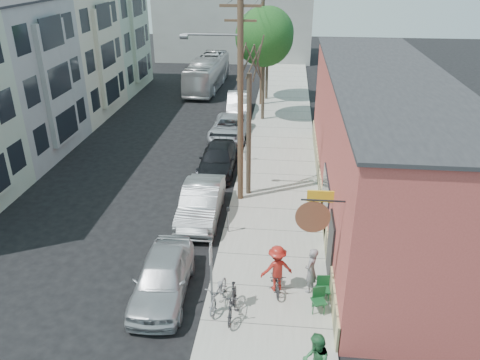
# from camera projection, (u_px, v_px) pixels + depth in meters

# --- Properties ---
(ground) EXTENTS (120.00, 120.00, 0.00)m
(ground) POSITION_uv_depth(u_px,v_px,m) (170.00, 253.00, 19.62)
(ground) COLOR black
(sidewalk) EXTENTS (4.50, 58.00, 0.15)m
(sidewalk) POSITION_uv_depth(u_px,v_px,m) (279.00, 155.00, 29.07)
(sidewalk) COLOR #A5A599
(sidewalk) RESTS_ON ground
(cafe_building) EXTENTS (6.60, 20.20, 6.61)m
(cafe_building) POSITION_uv_depth(u_px,v_px,m) (379.00, 144.00, 21.85)
(cafe_building) COLOR #AF4741
(cafe_building) RESTS_ON ground
(apartment_row) EXTENTS (6.30, 32.00, 9.00)m
(apartment_row) POSITION_uv_depth(u_px,v_px,m) (42.00, 68.00, 31.33)
(apartment_row) COLOR #AAB99C
(apartment_row) RESTS_ON ground
(end_cap_building) EXTENTS (18.00, 8.00, 12.00)m
(end_cap_building) POSITION_uv_depth(u_px,v_px,m) (235.00, 6.00, 54.90)
(end_cap_building) COLOR #989894
(end_cap_building) RESTS_ON ground
(sign_post) EXTENTS (0.07, 0.45, 2.80)m
(sign_post) POSITION_uv_depth(u_px,v_px,m) (211.00, 272.00, 15.43)
(sign_post) COLOR slate
(sign_post) RESTS_ON sidewalk
(parking_meter_near) EXTENTS (0.14, 0.14, 1.24)m
(parking_meter_near) POSITION_uv_depth(u_px,v_px,m) (228.00, 215.00, 20.48)
(parking_meter_near) COLOR slate
(parking_meter_near) RESTS_ON sidewalk
(parking_meter_far) EXTENTS (0.14, 0.14, 1.24)m
(parking_meter_far) POSITION_uv_depth(u_px,v_px,m) (245.00, 148.00, 27.76)
(parking_meter_far) COLOR slate
(parking_meter_far) RESTS_ON sidewalk
(utility_pole_near) EXTENTS (3.57, 0.28, 10.00)m
(utility_pole_near) POSITION_uv_depth(u_px,v_px,m) (239.00, 97.00, 21.49)
(utility_pole_near) COLOR #503A28
(utility_pole_near) RESTS_ON sidewalk
(utility_pole_far) EXTENTS (1.80, 0.28, 10.00)m
(utility_pole_far) POSITION_uv_depth(u_px,v_px,m) (262.00, 40.00, 36.66)
(utility_pole_far) COLOR #503A28
(utility_pole_far) RESTS_ON sidewalk
(tree_bare) EXTENTS (0.24, 0.24, 6.21)m
(tree_bare) POSITION_uv_depth(u_px,v_px,m) (249.00, 136.00, 22.93)
(tree_bare) COLOR #44392C
(tree_bare) RESTS_ON sidewalk
(tree_leafy_mid) EXTENTS (4.10, 4.10, 8.03)m
(tree_leafy_mid) POSITION_uv_depth(u_px,v_px,m) (264.00, 37.00, 32.78)
(tree_leafy_mid) COLOR #44392C
(tree_leafy_mid) RESTS_ON sidewalk
(tree_leafy_far) EXTENTS (4.22, 4.22, 7.57)m
(tree_leafy_far) POSITION_uv_depth(u_px,v_px,m) (268.00, 33.00, 38.02)
(tree_leafy_far) COLOR #44392C
(tree_leafy_far) RESTS_ON sidewalk
(patio_chair_a) EXTENTS (0.54, 0.54, 0.88)m
(patio_chair_a) POSITION_uv_depth(u_px,v_px,m) (323.00, 289.00, 16.55)
(patio_chair_a) COLOR #134722
(patio_chair_a) RESTS_ON sidewalk
(patio_chair_b) EXTENTS (0.63, 0.63, 0.88)m
(patio_chair_b) POSITION_uv_depth(u_px,v_px,m) (319.00, 301.00, 15.99)
(patio_chair_b) COLOR #134722
(patio_chair_b) RESTS_ON sidewalk
(patron_grey) EXTENTS (0.65, 0.77, 1.79)m
(patron_grey) POSITION_uv_depth(u_px,v_px,m) (311.00, 270.00, 16.80)
(patron_grey) COLOR gray
(patron_grey) RESTS_ON sidewalk
(cyclist) EXTENTS (1.34, 1.03, 1.83)m
(cyclist) POSITION_uv_depth(u_px,v_px,m) (277.00, 268.00, 16.86)
(cyclist) COLOR maroon
(cyclist) RESTS_ON sidewalk
(cyclist_bike) EXTENTS (0.80, 1.72, 0.87)m
(cyclist_bike) POSITION_uv_depth(u_px,v_px,m) (276.00, 279.00, 17.07)
(cyclist_bike) COLOR black
(cyclist_bike) RESTS_ON sidewalk
(parked_bike_a) EXTENTS (0.57, 1.84, 1.10)m
(parked_bike_a) POSITION_uv_depth(u_px,v_px,m) (232.00, 302.00, 15.80)
(parked_bike_a) COLOR black
(parked_bike_a) RESTS_ON sidewalk
(parked_bike_b) EXTENTS (0.91, 1.91, 0.97)m
(parked_bike_b) POSITION_uv_depth(u_px,v_px,m) (219.00, 293.00, 16.31)
(parked_bike_b) COLOR slate
(parked_bike_b) RESTS_ON sidewalk
(car_0) EXTENTS (2.08, 4.73, 1.58)m
(car_0) POSITION_uv_depth(u_px,v_px,m) (163.00, 277.00, 16.85)
(car_0) COLOR #B0B3B9
(car_0) RESTS_ON ground
(car_1) EXTENTS (1.83, 5.02, 1.64)m
(car_1) POSITION_uv_depth(u_px,v_px,m) (201.00, 203.00, 21.88)
(car_1) COLOR #95999B
(car_1) RESTS_ON ground
(car_2) EXTENTS (2.04, 4.96, 1.44)m
(car_2) POSITION_uv_depth(u_px,v_px,m) (218.00, 159.00, 26.83)
(car_2) COLOR black
(car_2) RESTS_ON ground
(car_3) EXTENTS (2.58, 5.26, 1.44)m
(car_3) POSITION_uv_depth(u_px,v_px,m) (230.00, 127.00, 31.82)
(car_3) COLOR silver
(car_3) RESTS_ON ground
(car_4) EXTENTS (2.07, 4.98, 1.60)m
(car_4) POSITION_uv_depth(u_px,v_px,m) (238.00, 103.00, 36.74)
(car_4) COLOR #A2A5AA
(car_4) RESTS_ON ground
(bus) EXTENTS (2.82, 10.33, 2.85)m
(bus) POSITION_uv_depth(u_px,v_px,m) (207.00, 73.00, 43.52)
(bus) COLOR silver
(bus) RESTS_ON ground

